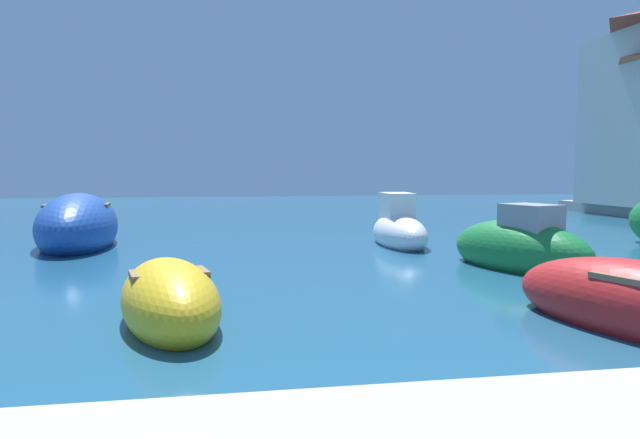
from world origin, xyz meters
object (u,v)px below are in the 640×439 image
(moored_boat_1, at_px, (78,227))
(moored_boat_2, at_px, (520,249))
(moored_boat_5, at_px, (170,301))
(moored_boat_3, at_px, (399,230))
(moored_boat_6, at_px, (639,306))

(moored_boat_1, relative_size, moored_boat_2, 1.41)
(moored_boat_1, xyz_separation_m, moored_boat_5, (3.23, -8.93, -0.20))
(moored_boat_2, relative_size, moored_boat_3, 1.12)
(moored_boat_1, height_order, moored_boat_2, moored_boat_1)
(moored_boat_1, relative_size, moored_boat_3, 1.59)
(moored_boat_5, bearing_deg, moored_boat_6, 64.87)
(moored_boat_6, bearing_deg, moored_boat_2, 151.55)
(moored_boat_5, height_order, moored_boat_6, moored_boat_6)
(moored_boat_1, distance_m, moored_boat_2, 11.56)
(moored_boat_3, distance_m, moored_boat_5, 9.36)
(moored_boat_3, xyz_separation_m, moored_boat_5, (-5.56, -7.53, -0.09))
(moored_boat_1, distance_m, moored_boat_3, 8.89)
(moored_boat_5, distance_m, moored_boat_6, 6.15)
(moored_boat_5, xyz_separation_m, moored_boat_6, (6.00, -1.34, 0.02))
(moored_boat_3, height_order, moored_boat_6, moored_boat_3)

